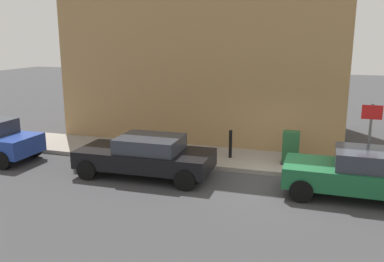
{
  "coord_description": "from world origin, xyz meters",
  "views": [
    {
      "loc": [
        -12.05,
        -0.99,
        4.45
      ],
      "look_at": [
        1.23,
        3.19,
        1.2
      ],
      "focal_mm": 37.97,
      "sensor_mm": 36.0,
      "label": 1
    }
  ],
  "objects_px": {
    "utility_cabinet": "(291,149)",
    "street_sign": "(370,129)",
    "bollard_near_cabinet": "(230,143)",
    "car_green": "(362,174)",
    "car_black": "(146,155)"
  },
  "relations": [
    {
      "from": "utility_cabinet",
      "to": "street_sign",
      "type": "bearing_deg",
      "value": -103.31
    },
    {
      "from": "car_green",
      "to": "car_black",
      "type": "height_order",
      "value": "car_green"
    },
    {
      "from": "car_black",
      "to": "bollard_near_cabinet",
      "type": "relative_size",
      "value": 4.23
    },
    {
      "from": "utility_cabinet",
      "to": "car_green",
      "type": "bearing_deg",
      "value": -135.88
    },
    {
      "from": "street_sign",
      "to": "car_green",
      "type": "bearing_deg",
      "value": 170.0
    },
    {
      "from": "street_sign",
      "to": "bollard_near_cabinet",
      "type": "bearing_deg",
      "value": 81.64
    },
    {
      "from": "utility_cabinet",
      "to": "street_sign",
      "type": "relative_size",
      "value": 0.5
    },
    {
      "from": "car_green",
      "to": "utility_cabinet",
      "type": "relative_size",
      "value": 3.63
    },
    {
      "from": "car_green",
      "to": "street_sign",
      "type": "height_order",
      "value": "street_sign"
    },
    {
      "from": "car_black",
      "to": "bollard_near_cabinet",
      "type": "xyz_separation_m",
      "value": [
        2.35,
        -2.27,
        0.0
      ]
    },
    {
      "from": "bollard_near_cabinet",
      "to": "street_sign",
      "type": "xyz_separation_m",
      "value": [
        -0.66,
        -4.52,
        0.96
      ]
    },
    {
      "from": "car_green",
      "to": "car_black",
      "type": "xyz_separation_m",
      "value": [
        -0.09,
        6.5,
        -0.02
      ]
    },
    {
      "from": "bollard_near_cabinet",
      "to": "utility_cabinet",
      "type": "bearing_deg",
      "value": -92.68
    },
    {
      "from": "utility_cabinet",
      "to": "bollard_near_cabinet",
      "type": "relative_size",
      "value": 1.11
    },
    {
      "from": "car_black",
      "to": "utility_cabinet",
      "type": "distance_m",
      "value": 4.95
    }
  ]
}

